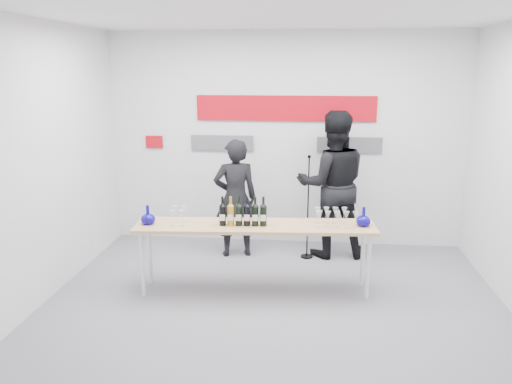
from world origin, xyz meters
TOP-DOWN VIEW (x-y plane):
  - ground at (0.00, 0.00)m, footprint 5.00×5.00m
  - back_wall at (0.00, 2.00)m, footprint 5.00×0.04m
  - signage at (-0.06, 1.97)m, footprint 3.38×0.02m
  - tasting_table at (-0.24, 0.24)m, footprint 2.70×0.74m
  - wine_bottles at (-0.36, 0.19)m, footprint 0.53×0.12m
  - decanter_left at (-1.43, 0.14)m, footprint 0.16×0.16m
  - decanter_right at (0.96, 0.32)m, footprint 0.16×0.16m
  - glasses_left at (-1.09, 0.17)m, footprint 0.18×0.23m
  - glasses_right at (0.64, 0.30)m, footprint 0.48×0.25m
  - presenter_left at (-0.62, 1.36)m, footprint 0.67×0.53m
  - presenter_right at (0.66, 1.51)m, footprint 1.04×0.86m
  - mic_stand at (0.35, 1.36)m, footprint 0.16×0.16m

SIDE VIEW (x-z plane):
  - ground at x=0.00m, z-range 0.00..0.00m
  - mic_stand at x=0.35m, z-range -0.28..1.14m
  - tasting_table at x=-0.24m, z-range 0.34..1.14m
  - presenter_left at x=-0.62m, z-range 0.00..1.60m
  - glasses_right at x=0.64m, z-range 0.80..0.98m
  - glasses_left at x=-1.09m, z-range 0.80..0.98m
  - decanter_left at x=-1.43m, z-range 0.80..1.02m
  - decanter_right at x=0.96m, z-range 0.80..1.02m
  - wine_bottles at x=-0.36m, z-range 0.80..1.13m
  - presenter_right at x=0.66m, z-range 0.00..1.97m
  - back_wall at x=0.00m, z-range 0.00..3.00m
  - signage at x=-0.06m, z-range 1.41..2.20m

